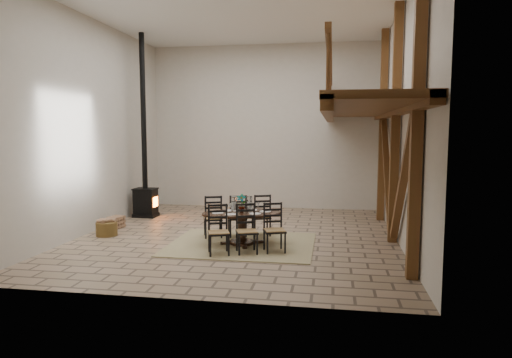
% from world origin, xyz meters
% --- Properties ---
extents(ground, '(8.00, 8.00, 0.00)m').
position_xyz_m(ground, '(0.00, 0.00, 0.00)').
color(ground, '#9A7E66').
rests_on(ground, ground).
extents(room_shell, '(7.02, 8.02, 5.01)m').
position_xyz_m(room_shell, '(1.19, 0.00, 3.01)').
color(room_shell, beige).
rests_on(room_shell, ground).
extents(rug, '(3.00, 2.50, 0.02)m').
position_xyz_m(rug, '(0.23, -0.78, 0.01)').
color(rug, tan).
rests_on(rug, ground).
extents(dining_table, '(2.02, 2.23, 1.07)m').
position_xyz_m(dining_table, '(0.23, -0.78, 0.37)').
color(dining_table, black).
rests_on(dining_table, ground).
extents(wood_stove, '(0.63, 0.50, 5.00)m').
position_xyz_m(wood_stove, '(-3.02, 1.86, 1.14)').
color(wood_stove, black).
rests_on(wood_stove, ground).
extents(log_basket, '(0.47, 0.47, 0.39)m').
position_xyz_m(log_basket, '(-2.97, -0.47, 0.17)').
color(log_basket, brown).
rests_on(log_basket, ground).
extents(log_stack, '(0.36, 0.45, 0.30)m').
position_xyz_m(log_stack, '(-3.13, 0.31, 0.15)').
color(log_stack, tan).
rests_on(log_stack, ground).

